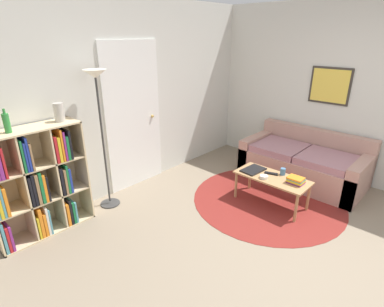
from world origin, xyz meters
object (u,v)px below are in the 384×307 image
Objects in this scene: vase_on_shelf at (59,112)px; laptop at (253,170)px; floor_lamp at (98,97)px; couch at (304,163)px; bookshelf at (34,184)px; bottle_right at (7,123)px; coffee_table at (272,180)px; cup at (283,172)px; bowl at (264,177)px.

laptop is at bearing -34.58° from vase_on_shelf.
vase_on_shelf is at bearing 174.18° from floor_lamp.
bookshelf is at bearing 154.36° from couch.
floor_lamp is 0.99m from bottle_right.
coffee_table is 4.64× the size of vase_on_shelf.
floor_lamp reaches higher than cup.
floor_lamp reaches higher than bowl.
cup is at bearing -32.52° from bottle_right.
bookshelf is 0.73m from bottle_right.
bowl is at bearing -40.59° from vase_on_shelf.
bowl is (-0.12, 0.06, 0.07)m from coffee_table.
couch is 7.46× the size of bottle_right.
vase_on_shelf reaches higher than bowl.
couch reaches higher than coffee_table.
laptop is 2.51m from vase_on_shelf.
bookshelf is 11.53× the size of bowl.
bowl is 0.45× the size of bottle_right.
bottle_right reaches higher than coffee_table.
bowl is at bearing 177.07° from couch.
cup is (2.47, -1.68, -0.17)m from bookshelf.
bowl is 0.29m from cup.
coffee_table is at bearing -88.62° from laptop.
cup is at bearing -67.29° from laptop.
floor_lamp is 0.99× the size of couch.
bookshelf reaches higher than bowl.
bookshelf is at bearing 145.33° from coffee_table.
couch reaches higher than cup.
couch is (2.50, -1.57, -1.17)m from floor_lamp.
bottle_right is at bearing 152.01° from laptop.
laptop is at bearing -27.99° from bottle_right.
bottle_right is (-2.45, 1.30, 0.92)m from laptop.
bookshelf is at bearing -179.78° from vase_on_shelf.
bookshelf is at bearing 176.98° from floor_lamp.
floor_lamp is 2.27m from bowl.
coffee_table is 2.75× the size of laptop.
bottle_right is at bearing 146.83° from bowl.
bookshelf is 1.19m from floor_lamp.
bookshelf is 5.20× the size of bottle_right.
bookshelf is 6.02× the size of vase_on_shelf.
vase_on_shelf is at bearing 140.96° from cup.
vase_on_shelf reaches higher than laptop.
floor_lamp is at bearing -1.29° from bottle_right.
bowl is at bearing -35.09° from bookshelf.
vase_on_shelf reaches higher than couch.
bookshelf reaches higher than coffee_table.
coffee_table is at bearing 153.66° from cup.
vase_on_shelf is (0.53, 0.02, 0.00)m from bottle_right.
vase_on_shelf is (0.40, 0.00, 0.72)m from bookshelf.
vase_on_shelf is at bearing 0.22° from bookshelf.
couch reaches higher than laptop.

